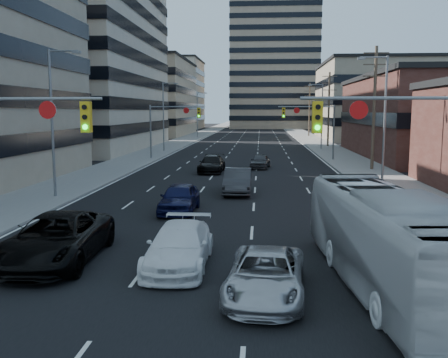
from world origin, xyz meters
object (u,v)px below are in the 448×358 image
at_px(black_pickup, 57,239).
at_px(sedan_blue, 179,198).
at_px(silver_suv, 266,275).
at_px(transit_bus, 387,239).
at_px(white_van, 179,246).

relative_size(black_pickup, sedan_blue, 1.36).
distance_m(silver_suv, transit_bus, 3.91).
height_order(black_pickup, silver_suv, black_pickup).
height_order(transit_bus, sedan_blue, transit_bus).
bearing_deg(black_pickup, white_van, -4.76).
xyz_separation_m(black_pickup, sedan_blue, (2.94, 9.06, -0.08)).
bearing_deg(white_van, silver_suv, -41.68).
distance_m(black_pickup, transit_bus, 11.23).
bearing_deg(black_pickup, transit_bus, -11.03).
relative_size(black_pickup, white_van, 1.22).
bearing_deg(sedan_blue, silver_suv, -68.99).
bearing_deg(white_van, sedan_blue, 99.11).
bearing_deg(black_pickup, silver_suv, -22.85).
height_order(black_pickup, transit_bus, transit_bus).
bearing_deg(sedan_blue, white_van, -80.30).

